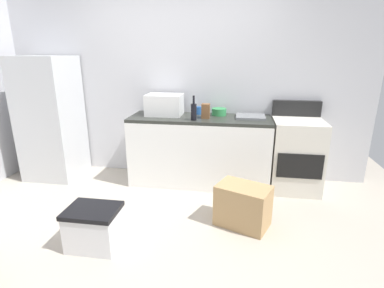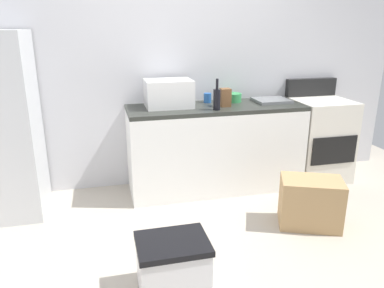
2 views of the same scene
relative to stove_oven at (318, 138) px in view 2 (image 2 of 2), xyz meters
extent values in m
plane|color=#B2A899|center=(-1.52, -1.21, -0.47)|extent=(6.00, 6.00, 0.00)
cube|color=silver|center=(-1.52, 0.34, 0.83)|extent=(5.00, 0.10, 2.60)
cube|color=white|center=(-1.22, -0.01, -0.04)|extent=(1.80, 0.60, 0.86)
cube|color=#2D302B|center=(-1.22, -0.01, 0.41)|extent=(1.80, 0.60, 0.04)
cube|color=silver|center=(0.00, -0.01, -0.02)|extent=(0.60, 0.60, 0.90)
cube|color=black|center=(0.00, -0.31, -0.05)|extent=(0.52, 0.02, 0.30)
cube|color=black|center=(0.00, 0.25, 0.53)|extent=(0.60, 0.08, 0.20)
cube|color=white|center=(-1.70, 0.06, 0.57)|extent=(0.46, 0.34, 0.27)
cube|color=slate|center=(-0.58, 0.05, 0.45)|extent=(0.36, 0.32, 0.03)
cylinder|color=black|center=(-1.27, -0.19, 0.53)|extent=(0.07, 0.07, 0.20)
cylinder|color=black|center=(-1.27, -0.19, 0.68)|extent=(0.03, 0.03, 0.10)
cylinder|color=#2659A5|center=(-1.26, 0.17, 0.48)|extent=(0.08, 0.08, 0.10)
cube|color=brown|center=(-1.14, -0.06, 0.52)|extent=(0.10, 0.10, 0.18)
cylinder|color=#338C4C|center=(-0.99, 0.15, 0.48)|extent=(0.19, 0.19, 0.09)
cube|color=tan|center=(-0.65, -0.97, -0.25)|extent=(0.60, 0.51, 0.43)
cube|color=silver|center=(-1.98, -1.53, -0.30)|extent=(0.44, 0.34, 0.34)
cube|color=black|center=(-1.98, -1.53, -0.11)|extent=(0.46, 0.36, 0.04)
camera|label=1|loc=(-0.75, -3.70, 1.24)|focal=27.86mm
camera|label=2|loc=(-2.35, -3.56, 1.22)|focal=34.86mm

